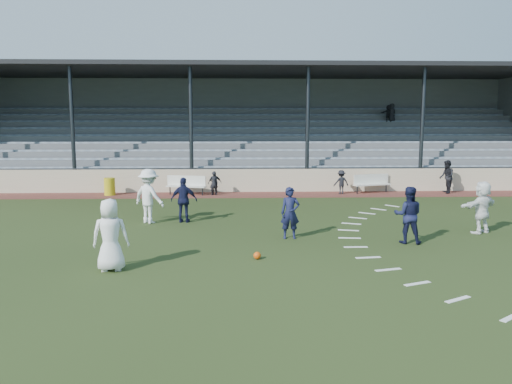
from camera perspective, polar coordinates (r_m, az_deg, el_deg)
ground at (r=14.66m, az=0.36°, el=-6.43°), size 90.00×90.00×0.00m
cinder_track at (r=24.96m, az=-0.67°, el=-0.32°), size 34.00×2.00×0.02m
retaining_wall at (r=25.92m, az=-0.73°, el=1.32°), size 34.00×0.18×1.20m
bench_left at (r=25.09m, az=-7.97°, el=0.98°), size 2.04×0.92×0.95m
bench_right at (r=26.22m, az=13.06°, el=1.15°), size 2.03×1.02×0.95m
trash_bin at (r=25.76m, az=-16.39°, el=0.60°), size 0.54×0.54×0.86m
football at (r=13.51m, az=0.14°, el=-7.27°), size 0.20×0.20×0.20m
player_white_lead at (r=12.84m, az=-16.31°, el=-4.72°), size 0.94×0.67×1.81m
player_navy_lead at (r=15.71m, az=3.92°, el=-2.41°), size 0.60×0.40×1.64m
player_navy_mid at (r=15.77m, az=17.00°, el=-2.53°), size 0.99×0.86×1.74m
player_white_wing at (r=18.43m, az=-12.13°, el=-0.47°), size 1.47×1.31×1.97m
player_navy_wing at (r=18.34m, az=-8.23°, el=-0.91°), size 1.01×0.51×1.65m
player_white_back at (r=18.05m, az=24.41°, el=-1.58°), size 1.66×1.22×1.73m
official at (r=27.12m, az=20.95°, el=1.64°), size 0.76×0.91×1.69m
sub_left_near at (r=24.82m, az=-4.85°, el=1.00°), size 0.48×0.38×1.18m
sub_left_far at (r=24.90m, az=-4.73°, el=1.03°), size 0.75×0.47×1.18m
sub_right at (r=25.46m, az=9.71°, el=1.13°), size 0.84×0.57×1.21m
grandstand at (r=30.48m, az=-0.94°, el=5.37°), size 34.60×9.00×6.61m
penalty_arc at (r=15.40m, az=15.96°, el=-6.02°), size 3.89×14.63×0.01m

